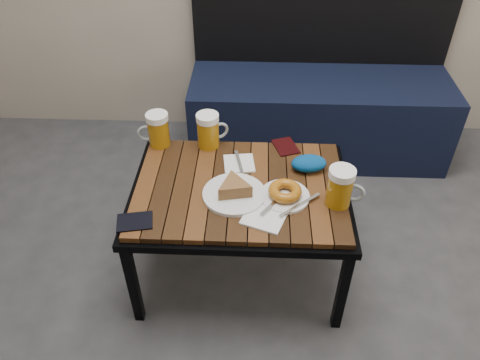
{
  "coord_description": "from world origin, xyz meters",
  "views": [
    {
      "loc": [
        -0.19,
        -0.53,
        1.63
      ],
      "look_at": [
        -0.24,
        0.83,
        0.5
      ],
      "focal_mm": 35.0,
      "sensor_mm": 36.0,
      "label": 1
    }
  ],
  "objects_px": {
    "plate_bagel": "(285,193)",
    "passport_burgundy": "(286,147)",
    "passport_navy": "(135,222)",
    "knit_pouch": "(309,163)",
    "beer_mug_centre": "(209,130)",
    "cafe_table": "(240,194)",
    "plate_pie": "(234,190)",
    "beer_mug_right": "(341,187)",
    "beer_mug_left": "(158,129)",
    "bench": "(318,107)"
  },
  "relations": [
    {
      "from": "plate_bagel",
      "to": "passport_burgundy",
      "type": "bearing_deg",
      "value": 87.45
    },
    {
      "from": "passport_navy",
      "to": "knit_pouch",
      "type": "xyz_separation_m",
      "value": [
        0.63,
        0.32,
        0.03
      ]
    },
    {
      "from": "passport_burgundy",
      "to": "beer_mug_centre",
      "type": "bearing_deg",
      "value": 160.59
    },
    {
      "from": "passport_burgundy",
      "to": "cafe_table",
      "type": "bearing_deg",
      "value": -144.38
    },
    {
      "from": "beer_mug_centre",
      "to": "plate_pie",
      "type": "relative_size",
      "value": 0.64
    },
    {
      "from": "beer_mug_right",
      "to": "passport_burgundy",
      "type": "relative_size",
      "value": 1.26
    },
    {
      "from": "plate_pie",
      "to": "plate_bagel",
      "type": "bearing_deg",
      "value": -0.7
    },
    {
      "from": "passport_navy",
      "to": "knit_pouch",
      "type": "bearing_deg",
      "value": 106.42
    },
    {
      "from": "plate_pie",
      "to": "passport_navy",
      "type": "distance_m",
      "value": 0.37
    },
    {
      "from": "beer_mug_centre",
      "to": "passport_burgundy",
      "type": "relative_size",
      "value": 1.24
    },
    {
      "from": "beer_mug_left",
      "to": "cafe_table",
      "type": "bearing_deg",
      "value": 133.63
    },
    {
      "from": "passport_navy",
      "to": "beer_mug_centre",
      "type": "bearing_deg",
      "value": 144.29
    },
    {
      "from": "beer_mug_left",
      "to": "passport_burgundy",
      "type": "bearing_deg",
      "value": 169.83
    },
    {
      "from": "beer_mug_centre",
      "to": "beer_mug_left",
      "type": "bearing_deg",
      "value": 154.87
    },
    {
      "from": "bench",
      "to": "knit_pouch",
      "type": "height_order",
      "value": "bench"
    },
    {
      "from": "beer_mug_left",
      "to": "passport_navy",
      "type": "distance_m",
      "value": 0.48
    },
    {
      "from": "passport_burgundy",
      "to": "knit_pouch",
      "type": "bearing_deg",
      "value": -79.55
    },
    {
      "from": "plate_pie",
      "to": "bench",
      "type": "bearing_deg",
      "value": 67.14
    },
    {
      "from": "beer_mug_centre",
      "to": "beer_mug_right",
      "type": "height_order",
      "value": "beer_mug_right"
    },
    {
      "from": "beer_mug_left",
      "to": "beer_mug_centre",
      "type": "height_order",
      "value": "beer_mug_centre"
    },
    {
      "from": "beer_mug_left",
      "to": "knit_pouch",
      "type": "xyz_separation_m",
      "value": [
        0.62,
        -0.15,
        -0.04
      ]
    },
    {
      "from": "cafe_table",
      "to": "passport_burgundy",
      "type": "relative_size",
      "value": 6.91
    },
    {
      "from": "plate_pie",
      "to": "passport_burgundy",
      "type": "xyz_separation_m",
      "value": [
        0.2,
        0.32,
        -0.02
      ]
    },
    {
      "from": "beer_mug_left",
      "to": "beer_mug_centre",
      "type": "relative_size",
      "value": 0.98
    },
    {
      "from": "cafe_table",
      "to": "passport_navy",
      "type": "bearing_deg",
      "value": -149.48
    },
    {
      "from": "bench",
      "to": "cafe_table",
      "type": "bearing_deg",
      "value": -113.15
    },
    {
      "from": "beer_mug_right",
      "to": "plate_bagel",
      "type": "xyz_separation_m",
      "value": [
        -0.19,
        0.02,
        -0.06
      ]
    },
    {
      "from": "beer_mug_centre",
      "to": "passport_burgundy",
      "type": "height_order",
      "value": "beer_mug_centre"
    },
    {
      "from": "plate_bagel",
      "to": "passport_burgundy",
      "type": "relative_size",
      "value": 1.84
    },
    {
      "from": "beer_mug_left",
      "to": "plate_pie",
      "type": "distance_m",
      "value": 0.47
    },
    {
      "from": "beer_mug_left",
      "to": "beer_mug_right",
      "type": "bearing_deg",
      "value": 144.33
    },
    {
      "from": "beer_mug_centre",
      "to": "beer_mug_right",
      "type": "distance_m",
      "value": 0.61
    },
    {
      "from": "beer_mug_left",
      "to": "passport_navy",
      "type": "xyz_separation_m",
      "value": [
        -0.0,
        -0.47,
        -0.07
      ]
    },
    {
      "from": "bench",
      "to": "plate_pie",
      "type": "bearing_deg",
      "value": -112.86
    },
    {
      "from": "bench",
      "to": "passport_navy",
      "type": "bearing_deg",
      "value": -123.54
    },
    {
      "from": "passport_burgundy",
      "to": "knit_pouch",
      "type": "xyz_separation_m",
      "value": [
        0.09,
        -0.15,
        0.03
      ]
    },
    {
      "from": "plate_pie",
      "to": "passport_navy",
      "type": "relative_size",
      "value": 1.91
    },
    {
      "from": "cafe_table",
      "to": "passport_navy",
      "type": "xyz_separation_m",
      "value": [
        -0.36,
        -0.21,
        0.05
      ]
    },
    {
      "from": "passport_navy",
      "to": "passport_burgundy",
      "type": "relative_size",
      "value": 1.01
    },
    {
      "from": "beer_mug_right",
      "to": "knit_pouch",
      "type": "bearing_deg",
      "value": 130.82
    },
    {
      "from": "bench",
      "to": "beer_mug_left",
      "type": "relative_size",
      "value": 9.43
    },
    {
      "from": "knit_pouch",
      "to": "beer_mug_left",
      "type": "bearing_deg",
      "value": 166.62
    },
    {
      "from": "beer_mug_left",
      "to": "beer_mug_right",
      "type": "height_order",
      "value": "beer_mug_right"
    },
    {
      "from": "plate_pie",
      "to": "passport_burgundy",
      "type": "height_order",
      "value": "plate_pie"
    },
    {
      "from": "bench",
      "to": "plate_pie",
      "type": "relative_size",
      "value": 5.94
    },
    {
      "from": "bench",
      "to": "plate_pie",
      "type": "height_order",
      "value": "bench"
    },
    {
      "from": "bench",
      "to": "passport_burgundy",
      "type": "distance_m",
      "value": 0.73
    },
    {
      "from": "beer_mug_centre",
      "to": "beer_mug_right",
      "type": "relative_size",
      "value": 0.99
    },
    {
      "from": "bench",
      "to": "beer_mug_centre",
      "type": "xyz_separation_m",
      "value": [
        -0.54,
        -0.67,
        0.28
      ]
    },
    {
      "from": "bench",
      "to": "beer_mug_centre",
      "type": "relative_size",
      "value": 9.25
    }
  ]
}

